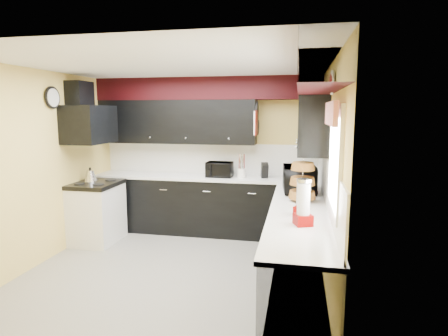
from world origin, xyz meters
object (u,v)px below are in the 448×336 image
knife_block (265,171)px  kettle (90,176)px  toaster_oven (219,169)px  utensil_crock (242,173)px  microwave (300,179)px

knife_block → kettle: knife_block is taller
toaster_oven → utensil_crock: (0.36, -0.00, -0.05)m
utensil_crock → microwave: bearing=-45.3°
knife_block → kettle: bearing=-177.2°
microwave → knife_block: size_ratio=2.61×
knife_block → microwave: bearing=-72.2°
toaster_oven → knife_block: size_ratio=1.77×
toaster_oven → utensil_crock: size_ratio=2.85×
kettle → utensil_crock: bearing=16.5°
toaster_oven → kettle: size_ratio=2.22×
kettle → toaster_oven: bearing=19.5°
kettle → microwave: bearing=-4.5°
microwave → knife_block: (-0.54, 0.93, -0.05)m
toaster_oven → kettle: bearing=-159.5°
utensil_crock → knife_block: size_ratio=0.62×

